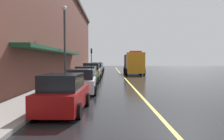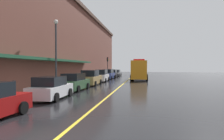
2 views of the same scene
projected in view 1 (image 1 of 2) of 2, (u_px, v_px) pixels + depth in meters
The scene contains 20 objects.
ground_plane at pixel (123, 76), 33.12m from camera, with size 112.00×112.00×0.00m, color black.
sidewalk_left at pixel (79, 76), 33.01m from camera, with size 2.40×70.00×0.15m, color gray.
lane_center_stripe at pixel (123, 76), 33.12m from camera, with size 0.16×70.00×0.01m, color gold.
brick_building_left at pixel (23, 30), 31.62m from camera, with size 13.29×64.00×12.64m.
parked_car_0 at pixel (63, 94), 10.32m from camera, with size 2.08×4.32×1.67m.
parked_car_1 at pixel (81, 82), 16.17m from camera, with size 2.17×4.21×1.65m.
parked_car_2 at pixel (86, 76), 21.27m from camera, with size 2.15×4.46×1.71m.
parked_car_3 at pixel (92, 72), 26.96m from camera, with size 2.15×4.70×1.92m.
parked_car_4 at pixel (95, 70), 33.02m from camera, with size 2.06×4.76×1.90m.
parked_car_5 at pixel (97, 68), 39.10m from camera, with size 2.06×4.93×1.89m.
parked_car_6 at pixel (98, 68), 44.81m from camera, with size 2.23×4.64×1.73m.
parked_car_7 at pixel (99, 67), 50.30m from camera, with size 2.22×4.90×1.60m.
utility_truck at pixel (134, 63), 37.77m from camera, with size 2.96×7.77×3.60m.
parking_meter_0 at pixel (83, 69), 30.89m from camera, with size 0.14×0.18×1.33m.
parking_meter_1 at pixel (91, 66), 46.32m from camera, with size 0.14×0.18×1.33m.
parking_meter_2 at pixel (90, 67), 42.69m from camera, with size 0.14×0.18×1.33m.
parking_meter_3 at pixel (82, 69), 30.05m from camera, with size 0.14×0.18×1.33m.
parking_meter_4 at pixel (53, 80), 14.00m from camera, with size 0.14×0.18×1.33m.
street_lamp_left at pixel (65, 36), 21.07m from camera, with size 0.44×0.44×6.94m.
traffic_light_near at pixel (91, 55), 45.44m from camera, with size 0.38×0.36×4.30m.
Camera 1 is at (-2.07, -8.02, 2.28)m, focal length 37.93 mm.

